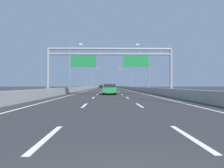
{
  "coord_description": "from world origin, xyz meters",
  "views": [
    {
      "loc": [
        -0.28,
        -2.17,
        1.32
      ],
      "look_at": [
        0.83,
        55.89,
        1.67
      ],
      "focal_mm": 35.94,
      "sensor_mm": 36.0,
      "label": 1
    }
  ],
  "objects_px": {
    "streetlamp_right_mid": "(148,64)",
    "green_car": "(109,89)",
    "streetlamp_left_mid": "(71,64)",
    "streetlamp_right_far": "(131,73)",
    "streetlamp_left_distant": "(93,77)",
    "streetlamp_right_distant": "(124,77)",
    "blue_car": "(109,87)",
    "white_car": "(109,86)",
    "streetlamp_left_far": "(86,73)",
    "black_car": "(101,86)",
    "sign_gantry": "(110,59)"
  },
  "relations": [
    {
      "from": "sign_gantry",
      "to": "streetlamp_right_distant",
      "type": "relative_size",
      "value": 1.77
    },
    {
      "from": "sign_gantry",
      "to": "streetlamp_right_far",
      "type": "distance_m",
      "value": 46.47
    },
    {
      "from": "streetlamp_left_mid",
      "to": "white_car",
      "type": "bearing_deg",
      "value": 84.2
    },
    {
      "from": "streetlamp_right_mid",
      "to": "streetlamp_right_far",
      "type": "relative_size",
      "value": 1.0
    },
    {
      "from": "streetlamp_left_distant",
      "to": "black_car",
      "type": "xyz_separation_m",
      "value": [
        4.02,
        -2.55,
        -4.63
      ]
    },
    {
      "from": "streetlamp_left_mid",
      "to": "streetlamp_left_far",
      "type": "xyz_separation_m",
      "value": [
        0.0,
        32.47,
        0.0
      ]
    },
    {
      "from": "blue_car",
      "to": "streetlamp_left_far",
      "type": "bearing_deg",
      "value": 168.46
    },
    {
      "from": "streetlamp_left_distant",
      "to": "streetlamp_right_distant",
      "type": "distance_m",
      "value": 14.93
    },
    {
      "from": "white_car",
      "to": "green_car",
      "type": "height_order",
      "value": "white_car"
    },
    {
      "from": "sign_gantry",
      "to": "green_car",
      "type": "relative_size",
      "value": 3.63
    },
    {
      "from": "streetlamp_left_mid",
      "to": "streetlamp_right_mid",
      "type": "bearing_deg",
      "value": 0.0
    },
    {
      "from": "blue_car",
      "to": "green_car",
      "type": "bearing_deg",
      "value": -90.03
    },
    {
      "from": "streetlamp_left_distant",
      "to": "green_car",
      "type": "bearing_deg",
      "value": -84.43
    },
    {
      "from": "streetlamp_right_mid",
      "to": "streetlamp_left_distant",
      "type": "xyz_separation_m",
      "value": [
        -14.93,
        64.93,
        0.0
      ]
    },
    {
      "from": "streetlamp_left_mid",
      "to": "blue_car",
      "type": "xyz_separation_m",
      "value": [
        7.45,
        30.94,
        -4.64
      ]
    },
    {
      "from": "streetlamp_left_mid",
      "to": "streetlamp_right_distant",
      "type": "distance_m",
      "value": 66.63
    },
    {
      "from": "streetlamp_left_mid",
      "to": "streetlamp_right_mid",
      "type": "xyz_separation_m",
      "value": [
        14.93,
        0.0,
        0.0
      ]
    },
    {
      "from": "streetlamp_right_mid",
      "to": "green_car",
      "type": "height_order",
      "value": "streetlamp_right_mid"
    },
    {
      "from": "streetlamp_right_far",
      "to": "black_car",
      "type": "distance_m",
      "value": 32.18
    },
    {
      "from": "streetlamp_left_distant",
      "to": "white_car",
      "type": "distance_m",
      "value": 13.4
    },
    {
      "from": "streetlamp_right_mid",
      "to": "green_car",
      "type": "bearing_deg",
      "value": -123.78
    },
    {
      "from": "streetlamp_right_mid",
      "to": "white_car",
      "type": "relative_size",
      "value": 2.03
    },
    {
      "from": "sign_gantry",
      "to": "streetlamp_right_mid",
      "type": "bearing_deg",
      "value": 60.89
    },
    {
      "from": "streetlamp_right_far",
      "to": "white_car",
      "type": "relative_size",
      "value": 2.03
    },
    {
      "from": "sign_gantry",
      "to": "streetlamp_left_distant",
      "type": "bearing_deg",
      "value": 95.45
    },
    {
      "from": "streetlamp_left_far",
      "to": "streetlamp_right_far",
      "type": "relative_size",
      "value": 1.0
    },
    {
      "from": "white_car",
      "to": "blue_car",
      "type": "bearing_deg",
      "value": -90.21
    },
    {
      "from": "streetlamp_right_mid",
      "to": "streetlamp_right_distant",
      "type": "height_order",
      "value": "same"
    },
    {
      "from": "streetlamp_right_mid",
      "to": "blue_car",
      "type": "relative_size",
      "value": 2.1
    },
    {
      "from": "streetlamp_right_far",
      "to": "white_car",
      "type": "distance_m",
      "value": 43.36
    },
    {
      "from": "streetlamp_left_distant",
      "to": "streetlamp_right_far",
      "type": "bearing_deg",
      "value": -65.3
    },
    {
      "from": "streetlamp_left_mid",
      "to": "green_car",
      "type": "xyz_separation_m",
      "value": [
        7.43,
        -11.21,
        -4.63
      ]
    },
    {
      "from": "streetlamp_right_far",
      "to": "white_car",
      "type": "bearing_deg",
      "value": 99.78
    },
    {
      "from": "streetlamp_left_distant",
      "to": "black_car",
      "type": "height_order",
      "value": "streetlamp_left_distant"
    },
    {
      "from": "streetlamp_right_far",
      "to": "streetlamp_left_distant",
      "type": "relative_size",
      "value": 1.0
    },
    {
      "from": "streetlamp_left_far",
      "to": "white_car",
      "type": "relative_size",
      "value": 2.03
    },
    {
      "from": "streetlamp_left_distant",
      "to": "green_car",
      "type": "height_order",
      "value": "streetlamp_left_distant"
    },
    {
      "from": "streetlamp_right_far",
      "to": "blue_car",
      "type": "relative_size",
      "value": 2.1
    },
    {
      "from": "streetlamp_left_far",
      "to": "blue_car",
      "type": "xyz_separation_m",
      "value": [
        7.45,
        -1.52,
        -4.64
      ]
    },
    {
      "from": "streetlamp_right_far",
      "to": "streetlamp_right_distant",
      "type": "distance_m",
      "value": 32.47
    },
    {
      "from": "streetlamp_right_distant",
      "to": "blue_car",
      "type": "distance_m",
      "value": 35.11
    },
    {
      "from": "streetlamp_right_far",
      "to": "streetlamp_left_distant",
      "type": "height_order",
      "value": "same"
    },
    {
      "from": "blue_car",
      "to": "black_car",
      "type": "height_order",
      "value": "black_car"
    },
    {
      "from": "streetlamp_left_distant",
      "to": "streetlamp_right_distant",
      "type": "xyz_separation_m",
      "value": [
        14.93,
        0.0,
        0.0
      ]
    },
    {
      "from": "streetlamp_right_distant",
      "to": "green_car",
      "type": "relative_size",
      "value": 2.04
    },
    {
      "from": "sign_gantry",
      "to": "streetlamp_left_far",
      "type": "relative_size",
      "value": 1.77
    },
    {
      "from": "streetlamp_left_distant",
      "to": "blue_car",
      "type": "relative_size",
      "value": 2.1
    },
    {
      "from": "streetlamp_right_far",
      "to": "blue_car",
      "type": "distance_m",
      "value": 8.93
    },
    {
      "from": "white_car",
      "to": "streetlamp_right_far",
      "type": "bearing_deg",
      "value": -80.22
    },
    {
      "from": "streetlamp_right_distant",
      "to": "streetlamp_right_far",
      "type": "bearing_deg",
      "value": -90.0
    }
  ]
}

